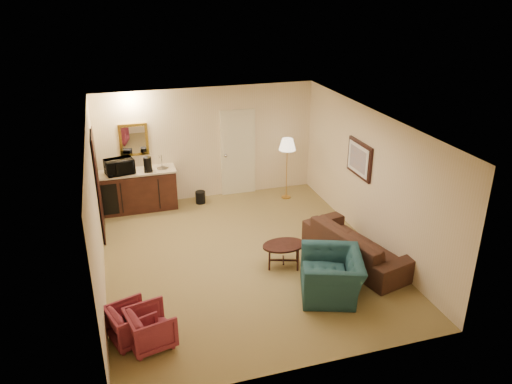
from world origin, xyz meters
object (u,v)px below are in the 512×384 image
at_px(teal_armchair, 332,269).
at_px(coffee_maker, 148,164).
at_px(sofa, 358,239).
at_px(waste_bin, 200,197).
at_px(coffee_table, 284,255).
at_px(floor_lamp, 287,169).
at_px(rose_chair_near, 150,326).
at_px(rose_chair_far, 131,322).
at_px(microwave, 119,165).
at_px(wetbar_cabinet, 139,190).

distance_m(teal_armchair, coffee_maker, 4.86).
bearing_deg(sofa, waste_bin, 19.83).
height_order(coffee_table, floor_lamp, floor_lamp).
relative_size(rose_chair_near, coffee_maker, 1.89).
relative_size(sofa, rose_chair_near, 3.56).
bearing_deg(sofa, floor_lamp, -9.39).
height_order(rose_chair_near, coffee_maker, coffee_maker).
relative_size(waste_bin, coffee_maker, 0.85).
xyz_separation_m(rose_chair_far, coffee_table, (2.75, 1.25, -0.08)).
distance_m(coffee_table, microwave, 4.19).
height_order(sofa, waste_bin, sofa).
height_order(sofa, coffee_maker, coffee_maker).
height_order(sofa, floor_lamp, floor_lamp).
bearing_deg(teal_armchair, coffee_table, -137.30).
xyz_separation_m(rose_chair_near, floor_lamp, (3.60, 4.30, 0.42)).
bearing_deg(floor_lamp, sofa, -85.33).
bearing_deg(coffee_maker, microwave, 166.99).
distance_m(teal_armchair, rose_chair_near, 2.98).
bearing_deg(rose_chair_near, wetbar_cabinet, -16.24).
bearing_deg(microwave, floor_lamp, -17.85).
relative_size(sofa, waste_bin, 7.88).
bearing_deg(coffee_maker, sofa, -52.75).
relative_size(teal_armchair, coffee_table, 1.41).
height_order(teal_armchair, microwave, microwave).
bearing_deg(sofa, wetbar_cabinet, 32.41).
height_order(rose_chair_far, floor_lamp, floor_lamp).
bearing_deg(rose_chair_far, rose_chair_near, -145.48).
bearing_deg(rose_chair_far, floor_lamp, -61.76).
xyz_separation_m(rose_chair_near, coffee_table, (2.50, 1.44, -0.09)).
xyz_separation_m(teal_armchair, waste_bin, (-1.35, 4.19, -0.34)).
height_order(teal_armchair, waste_bin, teal_armchair).
height_order(coffee_table, waste_bin, coffee_table).
xyz_separation_m(floor_lamp, microwave, (-3.72, 0.29, 0.39)).
distance_m(wetbar_cabinet, microwave, 0.76).
height_order(wetbar_cabinet, coffee_maker, coffee_maker).
xyz_separation_m(teal_armchair, rose_chair_near, (-2.95, -0.40, -0.16)).
distance_m(sofa, coffee_table, 1.38).
bearing_deg(waste_bin, sofa, -56.11).
bearing_deg(rose_chair_near, waste_bin, -32.39).
bearing_deg(rose_chair_far, teal_armchair, -104.89).
xyz_separation_m(sofa, coffee_maker, (-3.38, 3.30, 0.65)).
height_order(waste_bin, microwave, microwave).
bearing_deg(wetbar_cabinet, teal_armchair, -57.63).
distance_m(teal_armchair, waste_bin, 4.42).
bearing_deg(microwave, rose_chair_near, -101.94).
distance_m(rose_chair_far, floor_lamp, 5.65).
height_order(floor_lamp, coffee_maker, floor_lamp).
bearing_deg(wetbar_cabinet, microwave, -169.04).
bearing_deg(rose_chair_far, coffee_maker, -28.11).
bearing_deg(floor_lamp, rose_chair_far, -133.11).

